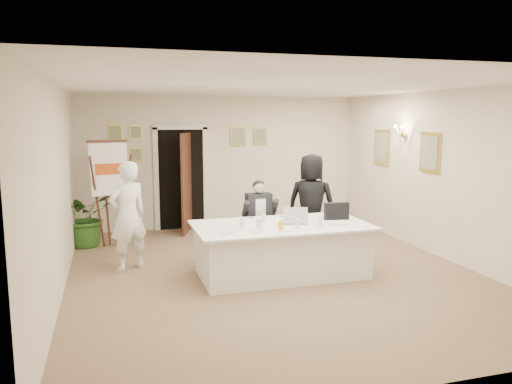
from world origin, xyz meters
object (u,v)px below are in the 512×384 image
(laptop, at_px, (292,214))
(steel_jug, at_px, (259,225))
(standing_woman, at_px, (311,204))
(seated_man, at_px, (259,219))
(potted_palm, at_px, (85,216))
(flip_chart, at_px, (109,199))
(oj_glass, at_px, (281,226))
(standing_man, at_px, (128,216))
(conference_table, at_px, (281,249))
(laptop_bag, at_px, (337,211))
(paper_stack, at_px, (338,223))

(laptop, bearing_deg, steel_jug, -146.71)
(standing_woman, bearing_deg, seated_man, 39.79)
(potted_palm, xyz_separation_m, laptop, (3.08, -2.59, 0.36))
(flip_chart, distance_m, oj_glass, 3.63)
(standing_man, bearing_deg, flip_chart, -106.01)
(conference_table, xyz_separation_m, steel_jug, (-0.40, -0.16, 0.44))
(standing_woman, bearing_deg, flip_chart, 12.09)
(standing_woman, bearing_deg, laptop, 88.09)
(conference_table, bearing_deg, standing_woman, 48.94)
(standing_man, xyz_separation_m, standing_woman, (3.09, 0.11, 0.02))
(standing_man, xyz_separation_m, laptop, (2.37, -0.87, 0.07))
(laptop_bag, relative_size, oj_glass, 2.92)
(flip_chart, height_order, potted_palm, flip_chart)
(conference_table, bearing_deg, steel_jug, -157.58)
(oj_glass, bearing_deg, flip_chart, 129.37)
(steel_jug, bearing_deg, standing_woman, 42.76)
(potted_palm, distance_m, laptop_bag, 4.61)
(seated_man, relative_size, standing_woman, 0.77)
(laptop, bearing_deg, oj_glass, -114.18)
(oj_glass, bearing_deg, standing_man, 146.85)
(standing_man, relative_size, steel_jug, 15.42)
(conference_table, height_order, laptop, laptop)
(standing_man, height_order, steel_jug, standing_man)
(seated_man, bearing_deg, conference_table, -86.95)
(flip_chart, relative_size, paper_stack, 5.93)
(conference_table, distance_m, standing_man, 2.41)
(paper_stack, bearing_deg, standing_man, 159.22)
(conference_table, bearing_deg, oj_glass, -110.61)
(laptop, relative_size, paper_stack, 1.18)
(laptop, distance_m, oj_glass, 0.57)
(seated_man, xyz_separation_m, potted_palm, (-2.83, 1.69, -0.11))
(seated_man, distance_m, standing_man, 2.13)
(seated_man, distance_m, laptop, 0.96)
(standing_woman, height_order, potted_palm, standing_woman)
(standing_man, xyz_separation_m, oj_glass, (2.03, -1.33, -0.01))
(oj_glass, height_order, steel_jug, oj_glass)
(laptop_bag, bearing_deg, laptop, -172.81)
(laptop, relative_size, oj_glass, 2.92)
(flip_chart, height_order, standing_man, flip_chart)
(conference_table, bearing_deg, flip_chart, 135.47)
(flip_chart, height_order, laptop_bag, flip_chart)
(laptop_bag, distance_m, oj_glass, 1.19)
(flip_chart, distance_m, steel_jug, 3.30)
(laptop, xyz_separation_m, oj_glass, (-0.34, -0.45, -0.07))
(conference_table, height_order, oj_glass, oj_glass)
(laptop_bag, bearing_deg, steel_jug, -164.58)
(steel_jug, bearing_deg, seated_man, 73.06)
(conference_table, relative_size, seated_man, 1.94)
(conference_table, distance_m, oj_glass, 0.61)
(standing_woman, xyz_separation_m, laptop, (-0.72, -0.99, 0.05))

